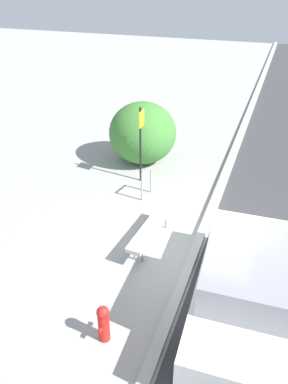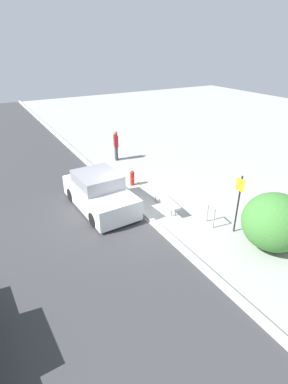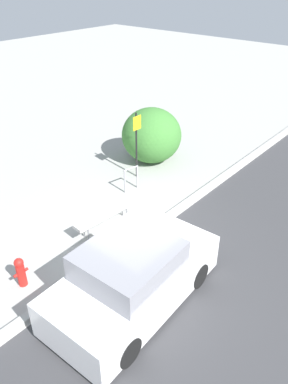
{
  "view_description": "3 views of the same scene",
  "coord_description": "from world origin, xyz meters",
  "px_view_note": "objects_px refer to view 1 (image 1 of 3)",
  "views": [
    {
      "loc": [
        -6.58,
        -1.2,
        5.57
      ],
      "look_at": [
        0.68,
        1.47,
        0.96
      ],
      "focal_mm": 35.0,
      "sensor_mm": 36.0,
      "label": 1
    },
    {
      "loc": [
        9.39,
        -5.34,
        6.5
      ],
      "look_at": [
        0.2,
        -0.08,
        1.15
      ],
      "focal_mm": 28.0,
      "sensor_mm": 36.0,
      "label": 2
    },
    {
      "loc": [
        -5.71,
        -5.27,
        6.34
      ],
      "look_at": [
        1.43,
        0.85,
        0.6
      ],
      "focal_mm": 35.0,
      "sensor_mm": 36.0,
      "label": 3
    }
  ],
  "objects_px": {
    "parked_car_near": "(251,292)",
    "bike_rack": "(146,181)",
    "bench": "(151,227)",
    "sign_post": "(141,138)",
    "fire_hydrant": "(104,322)"
  },
  "relations": [
    {
      "from": "bench",
      "to": "parked_car_near",
      "type": "bearing_deg",
      "value": -118.18
    },
    {
      "from": "sign_post",
      "to": "bike_rack",
      "type": "bearing_deg",
      "value": -149.9
    },
    {
      "from": "sign_post",
      "to": "fire_hydrant",
      "type": "height_order",
      "value": "sign_post"
    },
    {
      "from": "parked_car_near",
      "to": "bench",
      "type": "bearing_deg",
      "value": 55.09
    },
    {
      "from": "sign_post",
      "to": "fire_hydrant",
      "type": "xyz_separation_m",
      "value": [
        -5.58,
        -1.42,
        -0.98
      ]
    },
    {
      "from": "bench",
      "to": "parked_car_near",
      "type": "xyz_separation_m",
      "value": [
        -1.52,
        -2.4,
        0.25
      ]
    },
    {
      "from": "parked_car_near",
      "to": "bike_rack",
      "type": "bearing_deg",
      "value": 40.26
    },
    {
      "from": "bench",
      "to": "parked_car_near",
      "type": "distance_m",
      "value": 2.85
    },
    {
      "from": "sign_post",
      "to": "parked_car_near",
      "type": "distance_m",
      "value": 5.7
    },
    {
      "from": "bike_rack",
      "to": "parked_car_near",
      "type": "bearing_deg",
      "value": -137.15
    },
    {
      "from": "sign_post",
      "to": "parked_car_near",
      "type": "bearing_deg",
      "value": -139.26
    },
    {
      "from": "bike_rack",
      "to": "bench",
      "type": "bearing_deg",
      "value": -157.15
    },
    {
      "from": "parked_car_near",
      "to": "fire_hydrant",
      "type": "bearing_deg",
      "value": 117.04
    },
    {
      "from": "bench",
      "to": "bike_rack",
      "type": "bearing_deg",
      "value": 27.0
    },
    {
      "from": "bench",
      "to": "bike_rack",
      "type": "xyz_separation_m",
      "value": [
        1.96,
        0.82,
        0.06
      ]
    }
  ]
}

